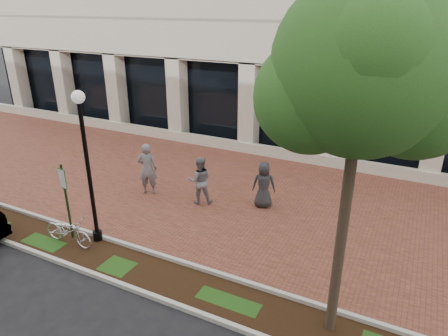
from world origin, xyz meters
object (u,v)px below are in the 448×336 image
at_px(pedestrian_left, 147,169).
at_px(pedestrian_mid, 200,180).
at_px(bollard, 346,179).
at_px(locked_bicycle, 68,231).
at_px(parking_sign, 65,192).
at_px(street_tree, 366,78).
at_px(lamppost, 87,161).
at_px(pedestrian_right, 264,185).

height_order(pedestrian_left, pedestrian_mid, pedestrian_left).
bearing_deg(pedestrian_left, bollard, -174.27).
height_order(locked_bicycle, bollard, locked_bicycle).
bearing_deg(bollard, pedestrian_mid, -142.10).
xyz_separation_m(parking_sign, street_tree, (8.00, -0.14, 3.96)).
height_order(lamppost, pedestrian_mid, lamppost).
distance_m(parking_sign, locked_bicycle, 1.15).
bearing_deg(pedestrian_right, pedestrian_left, -5.17).
height_order(parking_sign, pedestrian_right, parking_sign).
distance_m(pedestrian_left, bollard, 7.58).
bearing_deg(pedestrian_mid, lamppost, 34.49).
bearing_deg(locked_bicycle, pedestrian_right, -42.25).
xyz_separation_m(street_tree, pedestrian_left, (-7.77, 3.76, -4.52)).
height_order(street_tree, pedestrian_right, street_tree).
height_order(locked_bicycle, pedestrian_right, pedestrian_right).
relative_size(parking_sign, bollard, 2.82).
height_order(parking_sign, pedestrian_mid, parking_sign).
height_order(parking_sign, locked_bicycle, parking_sign).
distance_m(pedestrian_left, pedestrian_mid, 2.16).
distance_m(parking_sign, bollard, 10.04).
xyz_separation_m(street_tree, pedestrian_right, (-3.49, 4.69, -4.67)).
height_order(lamppost, locked_bicycle, lamppost).
bearing_deg(locked_bicycle, pedestrian_left, -0.90).
height_order(street_tree, pedestrian_left, street_tree).
distance_m(street_tree, pedestrian_right, 7.48).
xyz_separation_m(parking_sign, pedestrian_left, (0.23, 3.62, -0.55)).
distance_m(pedestrian_mid, bollard, 5.68).
relative_size(parking_sign, lamppost, 0.53).
relative_size(locked_bicycle, pedestrian_mid, 0.99).
distance_m(locked_bicycle, pedestrian_left, 3.95).
bearing_deg(lamppost, pedestrian_mid, 65.92).
distance_m(locked_bicycle, pedestrian_right, 6.48).
height_order(parking_sign, bollard, parking_sign).
xyz_separation_m(lamppost, pedestrian_mid, (1.58, 3.53, -1.70)).
distance_m(street_tree, bollard, 9.04).
bearing_deg(parking_sign, bollard, 56.05).
distance_m(parking_sign, pedestrian_mid, 4.52).
xyz_separation_m(locked_bicycle, pedestrian_mid, (2.16, 4.08, 0.42)).
bearing_deg(bollard, pedestrian_left, -151.18).
distance_m(parking_sign, lamppost, 1.34).
bearing_deg(lamppost, bollard, 49.22).
relative_size(pedestrian_left, pedestrian_right, 1.19).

